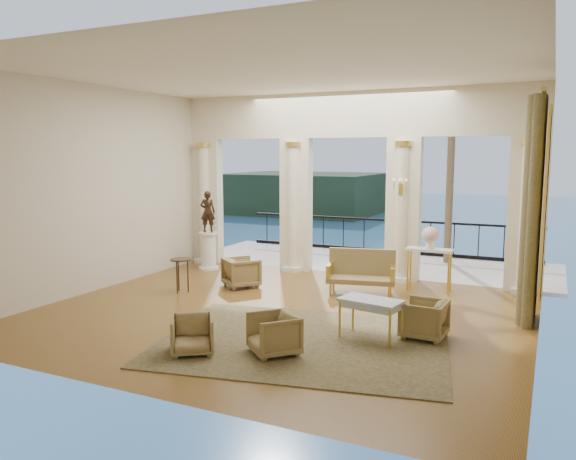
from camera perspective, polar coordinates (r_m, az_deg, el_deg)
The scene contains 23 objects.
floor at distance 10.78m, azimuth -0.94°, elevation -8.49°, with size 9.00×9.00×0.00m, color #432A12.
room_walls at distance 9.36m, azimuth -4.03°, elevation 6.90°, with size 9.00×9.00×9.00m.
arcade at distance 13.88m, azimuth 6.07°, elevation 5.93°, with size 9.00×0.56×4.50m.
terrace at distance 16.05m, azimuth 8.28°, elevation -3.33°, with size 10.00×3.60×0.10m, color #A3988A.
balustrade at distance 17.49m, azimuth 9.86°, elevation -0.92°, with size 9.00×0.06×1.03m.
palm_tree at distance 16.12m, azimuth 16.38°, elevation 11.28°, with size 2.00×2.00×4.50m.
headland at distance 86.70m, azimuth 1.77°, elevation 3.79°, with size 22.00×18.00×6.00m, color black.
sea at distance 70.01m, azimuth 21.37°, elevation -0.17°, with size 160.00×160.00×0.00m, color #25618E.
curtain at distance 10.83m, azimuth 23.64°, elevation 1.82°, with size 0.33×1.40×4.09m.
window_frame at distance 10.81m, azimuth 24.65°, elevation 2.19°, with size 0.04×1.60×3.40m, color gold.
wall_sconce at distance 13.20m, azimuth 11.36°, elevation 4.19°, with size 0.30×0.11×0.33m.
rug at distance 9.23m, azimuth 1.57°, elevation -11.25°, with size 4.52×3.52×0.02m, color #32381E.
armchair_a at distance 8.75m, azimuth -9.71°, elevation -10.28°, with size 0.63×0.59×0.65m, color #4E4221.
armchair_b at distance 8.59m, azimuth -1.47°, elevation -10.34°, with size 0.67×0.63×0.69m, color #4E4221.
armchair_c at distance 9.57m, azimuth 13.65°, elevation -8.62°, with size 0.69×0.65×0.71m, color #4E4221.
armchair_d at distance 12.83m, azimuth -4.75°, elevation -4.16°, with size 0.72×0.67×0.74m, color #4E4221.
settee at distance 12.28m, azimuth 7.45°, elevation -4.26°, with size 1.55×0.92×0.96m.
game_table at distance 9.27m, azimuth 8.41°, elevation -7.39°, with size 1.07×0.71×0.68m.
pedestal at distance 14.85m, azimuth -8.09°, elevation -2.17°, with size 0.54×0.54×0.99m.
statue at distance 14.71m, azimuth -8.16°, elevation 1.86°, with size 0.39×0.26×1.07m, color #2F2015.
console_table at distance 12.75m, azimuth 14.17°, elevation -2.56°, with size 1.00×0.40×0.95m.
urn at distance 12.68m, azimuth 14.24°, elevation -0.61°, with size 0.37×0.37×0.49m.
side_table at distance 12.46m, azimuth -10.83°, elevation -3.36°, with size 0.46×0.46×0.75m.
Camera 1 is at (4.59, -9.27, 3.02)m, focal length 35.00 mm.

